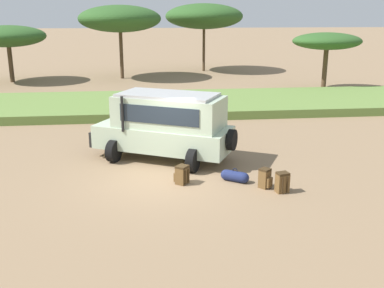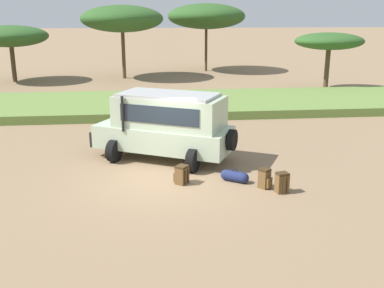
{
  "view_description": "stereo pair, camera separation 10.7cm",
  "coord_description": "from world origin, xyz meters",
  "px_view_note": "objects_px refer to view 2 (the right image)",
  "views": [
    {
      "loc": [
        -0.51,
        -13.54,
        5.15
      ],
      "look_at": [
        1.11,
        0.61,
        1.0
      ],
      "focal_mm": 42.0,
      "sensor_mm": 36.0,
      "label": 1
    },
    {
      "loc": [
        -0.41,
        -13.56,
        5.15
      ],
      "look_at": [
        1.11,
        0.61,
        1.0
      ],
      "focal_mm": 42.0,
      "sensor_mm": 36.0,
      "label": 2
    }
  ],
  "objects_px": {
    "acacia_tree_distant_right": "(329,42)",
    "acacia_tree_right_mid": "(122,19)",
    "safari_vehicle": "(166,125)",
    "backpack_beside_front_wheel": "(265,179)",
    "duffel_bag_low_black_case": "(235,176)",
    "acacia_tree_centre_back": "(10,36)",
    "backpack_cluster_center": "(182,175)",
    "backpack_near_rear_wheel": "(282,183)",
    "acacia_tree_far_right": "(206,16)"
  },
  "relations": [
    {
      "from": "acacia_tree_distant_right",
      "to": "acacia_tree_right_mid",
      "type": "bearing_deg",
      "value": 152.74
    },
    {
      "from": "safari_vehicle",
      "to": "acacia_tree_distant_right",
      "type": "relative_size",
      "value": 1.13
    },
    {
      "from": "backpack_beside_front_wheel",
      "to": "duffel_bag_low_black_case",
      "type": "bearing_deg",
      "value": 141.93
    },
    {
      "from": "safari_vehicle",
      "to": "acacia_tree_centre_back",
      "type": "xyz_separation_m",
      "value": [
        -10.81,
        20.72,
        2.19
      ]
    },
    {
      "from": "safari_vehicle",
      "to": "acacia_tree_centre_back",
      "type": "height_order",
      "value": "acacia_tree_centre_back"
    },
    {
      "from": "safari_vehicle",
      "to": "backpack_cluster_center",
      "type": "bearing_deg",
      "value": -82.44
    },
    {
      "from": "backpack_near_rear_wheel",
      "to": "acacia_tree_distant_right",
      "type": "distance_m",
      "value": 20.28
    },
    {
      "from": "backpack_beside_front_wheel",
      "to": "acacia_tree_centre_back",
      "type": "height_order",
      "value": "acacia_tree_centre_back"
    },
    {
      "from": "safari_vehicle",
      "to": "backpack_near_rear_wheel",
      "type": "bearing_deg",
      "value": -47.98
    },
    {
      "from": "backpack_cluster_center",
      "to": "acacia_tree_centre_back",
      "type": "height_order",
      "value": "acacia_tree_centre_back"
    },
    {
      "from": "backpack_near_rear_wheel",
      "to": "acacia_tree_distant_right",
      "type": "bearing_deg",
      "value": 64.31
    },
    {
      "from": "acacia_tree_far_right",
      "to": "duffel_bag_low_black_case",
      "type": "bearing_deg",
      "value": -96.01
    },
    {
      "from": "backpack_beside_front_wheel",
      "to": "acacia_tree_right_mid",
      "type": "distance_m",
      "value": 25.93
    },
    {
      "from": "backpack_beside_front_wheel",
      "to": "acacia_tree_right_mid",
      "type": "bearing_deg",
      "value": 101.68
    },
    {
      "from": "backpack_cluster_center",
      "to": "acacia_tree_distant_right",
      "type": "xyz_separation_m",
      "value": [
        11.6,
        17.02,
        3.02
      ]
    },
    {
      "from": "safari_vehicle",
      "to": "duffel_bag_low_black_case",
      "type": "xyz_separation_m",
      "value": [
        2.03,
        -2.57,
        -1.12
      ]
    },
    {
      "from": "safari_vehicle",
      "to": "backpack_beside_front_wheel",
      "type": "bearing_deg",
      "value": -48.4
    },
    {
      "from": "backpack_cluster_center",
      "to": "acacia_tree_distant_right",
      "type": "relative_size",
      "value": 0.12
    },
    {
      "from": "acacia_tree_centre_back",
      "to": "acacia_tree_far_right",
      "type": "xyz_separation_m",
      "value": [
        15.85,
        5.27,
        1.42
      ]
    },
    {
      "from": "backpack_beside_front_wheel",
      "to": "acacia_tree_right_mid",
      "type": "relative_size",
      "value": 0.09
    },
    {
      "from": "safari_vehicle",
      "to": "backpack_beside_front_wheel",
      "type": "relative_size",
      "value": 8.7
    },
    {
      "from": "safari_vehicle",
      "to": "acacia_tree_right_mid",
      "type": "height_order",
      "value": "acacia_tree_right_mid"
    },
    {
      "from": "acacia_tree_far_right",
      "to": "acacia_tree_distant_right",
      "type": "relative_size",
      "value": 1.59
    },
    {
      "from": "backpack_near_rear_wheel",
      "to": "acacia_tree_far_right",
      "type": "distance_m",
      "value": 30.01
    },
    {
      "from": "backpack_beside_front_wheel",
      "to": "acacia_tree_right_mid",
      "type": "height_order",
      "value": "acacia_tree_right_mid"
    },
    {
      "from": "safari_vehicle",
      "to": "acacia_tree_distant_right",
      "type": "distance_m",
      "value": 18.86
    },
    {
      "from": "duffel_bag_low_black_case",
      "to": "acacia_tree_distant_right",
      "type": "height_order",
      "value": "acacia_tree_distant_right"
    },
    {
      "from": "backpack_cluster_center",
      "to": "acacia_tree_right_mid",
      "type": "distance_m",
      "value": 24.92
    },
    {
      "from": "duffel_bag_low_black_case",
      "to": "acacia_tree_centre_back",
      "type": "bearing_deg",
      "value": 118.87
    },
    {
      "from": "acacia_tree_centre_back",
      "to": "acacia_tree_right_mid",
      "type": "distance_m",
      "value": 8.64
    },
    {
      "from": "acacia_tree_right_mid",
      "to": "acacia_tree_distant_right",
      "type": "height_order",
      "value": "acacia_tree_right_mid"
    },
    {
      "from": "backpack_near_rear_wheel",
      "to": "acacia_tree_distant_right",
      "type": "relative_size",
      "value": 0.13
    },
    {
      "from": "backpack_beside_front_wheel",
      "to": "duffel_bag_low_black_case",
      "type": "distance_m",
      "value": 1.03
    },
    {
      "from": "backpack_beside_front_wheel",
      "to": "acacia_tree_distant_right",
      "type": "bearing_deg",
      "value": 62.73
    },
    {
      "from": "acacia_tree_centre_back",
      "to": "safari_vehicle",
      "type": "bearing_deg",
      "value": -62.46
    },
    {
      "from": "backpack_beside_front_wheel",
      "to": "acacia_tree_far_right",
      "type": "bearing_deg",
      "value": 85.69
    },
    {
      "from": "backpack_beside_front_wheel",
      "to": "backpack_cluster_center",
      "type": "xyz_separation_m",
      "value": [
        -2.5,
        0.64,
        -0.01
      ]
    },
    {
      "from": "backpack_near_rear_wheel",
      "to": "acacia_tree_centre_back",
      "type": "distance_m",
      "value": 28.28
    },
    {
      "from": "safari_vehicle",
      "to": "acacia_tree_distant_right",
      "type": "bearing_deg",
      "value": 50.46
    },
    {
      "from": "backpack_cluster_center",
      "to": "backpack_near_rear_wheel",
      "type": "bearing_deg",
      "value": -19.81
    },
    {
      "from": "acacia_tree_right_mid",
      "to": "backpack_cluster_center",
      "type": "bearing_deg",
      "value": -83.74
    },
    {
      "from": "safari_vehicle",
      "to": "backpack_cluster_center",
      "type": "xyz_separation_m",
      "value": [
        0.34,
        -2.56,
        -1.01
      ]
    },
    {
      "from": "backpack_cluster_center",
      "to": "backpack_near_rear_wheel",
      "type": "xyz_separation_m",
      "value": [
        2.91,
        -1.05,
        0.01
      ]
    },
    {
      "from": "backpack_cluster_center",
      "to": "acacia_tree_centre_back",
      "type": "relative_size",
      "value": 0.1
    },
    {
      "from": "backpack_near_rear_wheel",
      "to": "acacia_tree_centre_back",
      "type": "xyz_separation_m",
      "value": [
        -14.06,
        24.33,
        3.18
      ]
    },
    {
      "from": "acacia_tree_right_mid",
      "to": "backpack_near_rear_wheel",
      "type": "bearing_deg",
      "value": -77.62
    },
    {
      "from": "backpack_beside_front_wheel",
      "to": "acacia_tree_right_mid",
      "type": "xyz_separation_m",
      "value": [
        -5.17,
        25.02,
        4.45
      ]
    },
    {
      "from": "backpack_beside_front_wheel",
      "to": "acacia_tree_centre_back",
      "type": "relative_size",
      "value": 0.1
    },
    {
      "from": "safari_vehicle",
      "to": "acacia_tree_centre_back",
      "type": "distance_m",
      "value": 23.48
    },
    {
      "from": "safari_vehicle",
      "to": "acacia_tree_right_mid",
      "type": "xyz_separation_m",
      "value": [
        -2.33,
        21.82,
        3.46
      ]
    }
  ]
}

